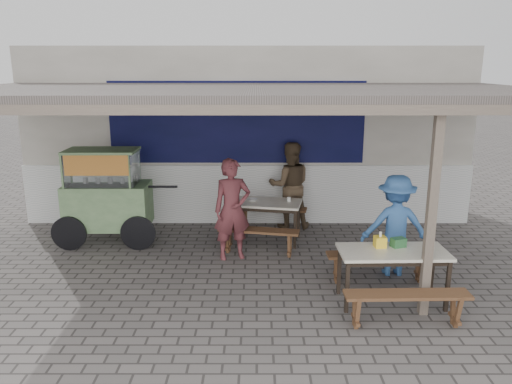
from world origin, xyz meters
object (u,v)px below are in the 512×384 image
at_px(vendor_cart, 106,193).
at_px(condiment_jar, 289,199).
at_px(condiment_bowl, 253,200).
at_px(bench_right_street, 407,301).
at_px(table_left, 266,206).
at_px(table_right, 393,256).
at_px(bench_left_street, 259,236).
at_px(bench_left_wall, 271,213).
at_px(patron_wall_side, 290,185).
at_px(patron_street_side, 232,209).
at_px(bench_right_wall, 379,260).
at_px(patron_right_table, 395,225).
at_px(tissue_box, 380,242).
at_px(donation_box, 398,242).

xyz_separation_m(vendor_cart, condiment_jar, (3.27, 0.09, -0.14)).
bearing_deg(condiment_bowl, bench_right_street, -58.66).
bearing_deg(table_left, table_right, -44.97).
bearing_deg(bench_left_street, bench_left_wall, 90.00).
relative_size(patron_wall_side, condiment_jar, 22.29).
xyz_separation_m(table_right, condiment_bowl, (-1.89, 2.48, 0.10)).
bearing_deg(table_left, condiment_bowl, -177.51).
xyz_separation_m(vendor_cart, patron_street_side, (2.29, -0.76, -0.09)).
relative_size(bench_right_wall, patron_right_table, 0.99).
height_order(tissue_box, donation_box, tissue_box).
bearing_deg(bench_right_street, table_right, 90.00).
height_order(table_left, tissue_box, tissue_box).
bearing_deg(patron_wall_side, condiment_jar, 82.76).
bearing_deg(condiment_bowl, tissue_box, -53.38).
xyz_separation_m(table_right, bench_right_street, (0.02, -0.66, -0.33)).
bearing_deg(bench_left_street, patron_street_side, -150.68).
bearing_deg(patron_wall_side, patron_right_table, 119.93).
distance_m(bench_left_street, patron_street_side, 0.69).
height_order(bench_right_street, vendor_cart, vendor_cart).
distance_m(bench_right_wall, patron_street_side, 2.46).
distance_m(bench_left_street, bench_right_street, 3.02).
distance_m(patron_right_table, tissue_box, 0.95).
bearing_deg(condiment_bowl, patron_wall_side, 47.45).
relative_size(vendor_cart, patron_wall_side, 1.26).
height_order(table_left, vendor_cart, vendor_cart).
height_order(vendor_cart, tissue_box, vendor_cart).
distance_m(table_left, condiment_bowl, 0.26).
bearing_deg(vendor_cart, table_left, 0.64).
xyz_separation_m(table_left, condiment_bowl, (-0.23, 0.03, 0.10)).
height_order(table_right, bench_right_street, table_right).
height_order(patron_wall_side, tissue_box, patron_wall_side).
bearing_deg(vendor_cart, tissue_box, -27.89).
bearing_deg(patron_right_table, bench_right_wall, 47.83).
xyz_separation_m(bench_right_street, tissue_box, (-0.17, 0.79, 0.48)).
bearing_deg(bench_right_wall, tissue_box, -105.90).
height_order(bench_right_street, condiment_jar, condiment_jar).
distance_m(table_right, bench_right_wall, 0.74).
relative_size(bench_left_wall, condiment_jar, 18.18).
xyz_separation_m(patron_right_table, condiment_bowl, (-2.18, 1.50, -0.01)).
xyz_separation_m(table_left, patron_street_side, (-0.56, -0.82, 0.17)).
distance_m(patron_street_side, donation_box, 2.76).
bearing_deg(vendor_cart, patron_wall_side, 14.17).
distance_m(bench_left_wall, condiment_jar, 0.85).
distance_m(table_left, condiment_jar, 0.44).
distance_m(bench_right_wall, condiment_bowl, 2.65).
height_order(bench_left_street, condiment_jar, condiment_jar).
height_order(vendor_cart, condiment_bowl, vendor_cart).
xyz_separation_m(tissue_box, condiment_jar, (-1.09, 2.33, -0.04)).
bearing_deg(bench_left_street, tissue_box, -34.09).
xyz_separation_m(tissue_box, condiment_bowl, (-1.74, 2.34, -0.05)).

